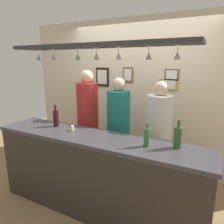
% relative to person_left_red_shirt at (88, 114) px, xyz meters
% --- Properties ---
extents(ground_plane, '(8.00, 8.00, 0.00)m').
position_rel_person_left_red_shirt_xyz_m(ground_plane, '(0.56, -0.33, -1.06)').
color(ground_plane, olive).
extents(back_wall, '(4.40, 0.06, 2.60)m').
position_rel_person_left_red_shirt_xyz_m(back_wall, '(0.56, 0.77, 0.24)').
color(back_wall, beige).
rests_on(back_wall, ground_plane).
extents(bar_counter, '(2.70, 0.55, 1.01)m').
position_rel_person_left_red_shirt_xyz_m(bar_counter, '(0.56, -0.84, -0.38)').
color(bar_counter, '#38383D').
rests_on(bar_counter, ground_plane).
extents(overhead_glass_rack, '(2.20, 0.36, 0.04)m').
position_rel_person_left_red_shirt_xyz_m(overhead_glass_rack, '(0.56, -0.63, 0.98)').
color(overhead_glass_rack, black).
extents(hanging_wineglass_far_left, '(0.07, 0.07, 0.13)m').
position_rel_person_left_red_shirt_xyz_m(hanging_wineglass_far_left, '(-0.32, -0.63, 0.87)').
color(hanging_wineglass_far_left, silver).
rests_on(hanging_wineglass_far_left, overhead_glass_rack).
extents(hanging_wineglass_left, '(0.07, 0.07, 0.13)m').
position_rel_person_left_red_shirt_xyz_m(hanging_wineglass_left, '(-0.04, -0.65, 0.87)').
color(hanging_wineglass_left, silver).
rests_on(hanging_wineglass_left, overhead_glass_rack).
extents(hanging_wineglass_center_left, '(0.07, 0.07, 0.13)m').
position_rel_person_left_red_shirt_xyz_m(hanging_wineglass_center_left, '(0.28, -0.58, 0.87)').
color(hanging_wineglass_center_left, silver).
rests_on(hanging_wineglass_center_left, overhead_glass_rack).
extents(hanging_wineglass_center, '(0.07, 0.07, 0.13)m').
position_rel_person_left_red_shirt_xyz_m(hanging_wineglass_center, '(0.57, -0.63, 0.87)').
color(hanging_wineglass_center, silver).
rests_on(hanging_wineglass_center, overhead_glass_rack).
extents(hanging_wineglass_center_right, '(0.07, 0.07, 0.13)m').
position_rel_person_left_red_shirt_xyz_m(hanging_wineglass_center_right, '(0.86, -0.68, 0.87)').
color(hanging_wineglass_center_right, silver).
rests_on(hanging_wineglass_center_right, overhead_glass_rack).
extents(hanging_wineglass_right, '(0.07, 0.07, 0.13)m').
position_rel_person_left_red_shirt_xyz_m(hanging_wineglass_right, '(1.16, -0.62, 0.87)').
color(hanging_wineglass_right, silver).
rests_on(hanging_wineglass_right, overhead_glass_rack).
extents(hanging_wineglass_far_right, '(0.07, 0.07, 0.13)m').
position_rel_person_left_red_shirt_xyz_m(hanging_wineglass_far_right, '(1.44, -0.63, 0.87)').
color(hanging_wineglass_far_right, silver).
rests_on(hanging_wineglass_far_right, overhead_glass_rack).
extents(person_left_red_shirt, '(0.34, 0.34, 1.75)m').
position_rel_person_left_red_shirt_xyz_m(person_left_red_shirt, '(0.00, 0.00, 0.00)').
color(person_left_red_shirt, '#2D334C').
rests_on(person_left_red_shirt, ground_plane).
extents(person_middle_teal_shirt, '(0.34, 0.34, 1.65)m').
position_rel_person_left_red_shirt_xyz_m(person_middle_teal_shirt, '(0.54, 0.00, -0.06)').
color(person_middle_teal_shirt, '#2D334C').
rests_on(person_middle_teal_shirt, ground_plane).
extents(person_right_white_patterned_shirt, '(0.34, 0.34, 1.63)m').
position_rel_person_left_red_shirt_xyz_m(person_right_white_patterned_shirt, '(1.14, 0.00, -0.08)').
color(person_right_white_patterned_shirt, '#2D334C').
rests_on(person_right_white_patterned_shirt, ground_plane).
extents(bottle_beer_green_import, '(0.06, 0.06, 0.26)m').
position_rel_person_left_red_shirt_xyz_m(bottle_beer_green_import, '(1.19, -0.68, 0.05)').
color(bottle_beer_green_import, '#336B2D').
rests_on(bottle_beer_green_import, bar_counter).
extents(bottle_wine_dark_red, '(0.08, 0.08, 0.30)m').
position_rel_person_left_red_shirt_xyz_m(bottle_wine_dark_red, '(-0.13, -0.58, 0.06)').
color(bottle_wine_dark_red, '#380F19').
rests_on(bottle_wine_dark_red, bar_counter).
extents(bottle_champagne_green, '(0.08, 0.08, 0.30)m').
position_rel_person_left_red_shirt_xyz_m(bottle_champagne_green, '(1.49, -0.58, 0.06)').
color(bottle_champagne_green, '#2D5623').
rests_on(bottle_champagne_green, bar_counter).
extents(cupcake, '(0.06, 0.06, 0.08)m').
position_rel_person_left_red_shirt_xyz_m(cupcake, '(0.18, -0.64, -0.02)').
color(cupcake, beige).
rests_on(cupcake, bar_counter).
extents(picture_frame_crest, '(0.18, 0.02, 0.26)m').
position_rel_person_left_red_shirt_xyz_m(picture_frame_crest, '(0.38, 0.72, 0.59)').
color(picture_frame_crest, brown).
rests_on(picture_frame_crest, back_wall).
extents(picture_frame_lower_pair, '(0.30, 0.02, 0.18)m').
position_rel_person_left_red_shirt_xyz_m(picture_frame_lower_pair, '(1.09, 0.72, 0.46)').
color(picture_frame_lower_pair, '#B29338').
rests_on(picture_frame_lower_pair, back_wall).
extents(picture_frame_caricature, '(0.26, 0.02, 0.34)m').
position_rel_person_left_red_shirt_xyz_m(picture_frame_caricature, '(-0.14, 0.72, 0.54)').
color(picture_frame_caricature, black).
rests_on(picture_frame_caricature, back_wall).
extents(picture_frame_upper_small, '(0.22, 0.02, 0.18)m').
position_rel_person_left_red_shirt_xyz_m(picture_frame_upper_small, '(1.13, 0.72, 0.61)').
color(picture_frame_upper_small, brown).
rests_on(picture_frame_upper_small, back_wall).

